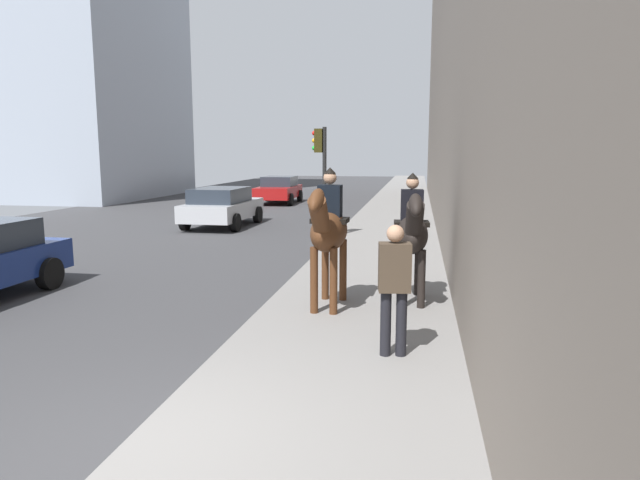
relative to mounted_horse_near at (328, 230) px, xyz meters
name	(u,v)px	position (x,y,z in m)	size (l,w,h in m)	color
sidewalk_slab	(295,471)	(-4.82, -0.49, -1.38)	(120.00, 3.22, 0.12)	slate
mounted_horse_near	(328,230)	(0.00, 0.00, 0.00)	(2.15, 0.62, 2.35)	#4C2B16
mounted_horse_far	(412,232)	(0.61, -1.36, -0.09)	(2.15, 0.66, 2.25)	black
pedestrian_greeting	(394,281)	(-2.09, -1.18, -0.35)	(0.31, 0.43, 1.70)	black
car_near_lane	(279,189)	(20.21, 5.93, -0.69)	(4.02, 2.10, 1.44)	maroon
car_mid_lane	(222,206)	(10.52, 5.64, -0.68)	(4.19, 2.14, 1.44)	#B7BABF
traffic_light_near_curb	(321,165)	(7.55, 1.42, 0.89)	(0.20, 0.44, 3.46)	black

